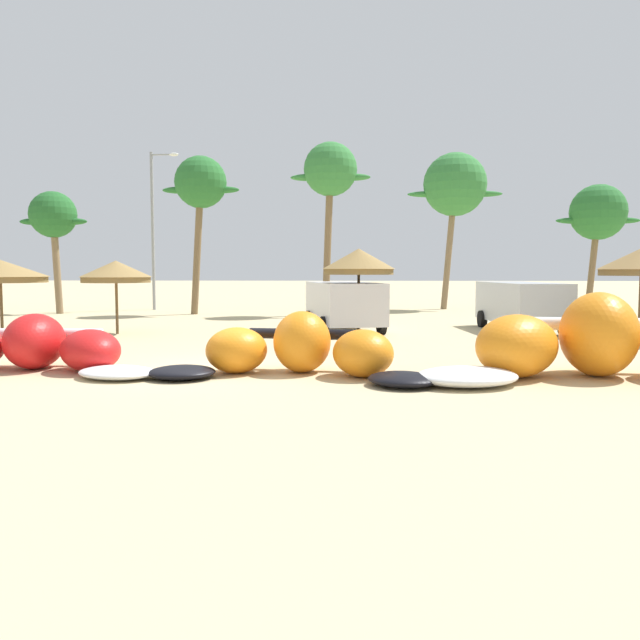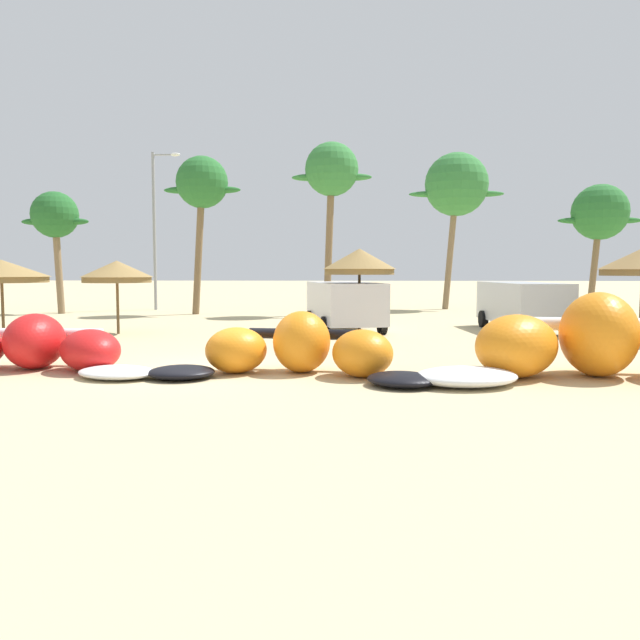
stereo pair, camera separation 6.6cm
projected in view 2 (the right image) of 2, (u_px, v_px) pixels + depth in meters
The scene contains 15 objects.
ground_plane at pixel (205, 369), 14.61m from camera, with size 260.00×260.00×0.00m, color #C6B284.
kite_left at pixel (28, 349), 14.31m from camera, with size 6.74×3.26×1.29m.
kite_left_of_center at pixel (298, 351), 13.78m from camera, with size 6.36×3.29×1.38m.
kite_center at pixel (604, 347), 13.17m from camera, with size 8.25×4.22×1.82m.
beach_umbrella_near_van at pixel (1, 271), 21.46m from camera, with size 3.19×3.19×2.66m.
beach_umbrella_middle at pixel (117, 272), 22.60m from camera, with size 2.54×2.54×2.65m.
beach_umbrella_near_palms at pixel (359, 262), 22.49m from camera, with size 2.62×2.62×3.07m.
parked_van at pixel (521, 302), 23.83m from camera, with size 2.51×5.52×1.84m.
parked_car_second at pixel (344, 302), 24.03m from camera, with size 3.23×5.58×1.84m.
palm_left at pixel (55, 217), 33.21m from camera, with size 3.65×2.44×6.46m.
palm_left_of_gap at pixel (202, 185), 32.57m from camera, with size 4.03×2.69×8.20m.
palm_center_left at pixel (332, 173), 32.06m from camera, with size 4.10×2.73×8.82m.
palm_center_right at pixel (456, 186), 36.88m from camera, with size 5.55×3.70×9.19m.
palm_right_of_gap at pixel (600, 213), 35.77m from camera, with size 4.74×3.16×7.19m.
lamppost_west_center at pixel (156, 222), 36.57m from camera, with size 1.69×0.24×9.11m.
Camera 2 is at (3.49, -14.30, 2.28)m, focal length 35.34 mm.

